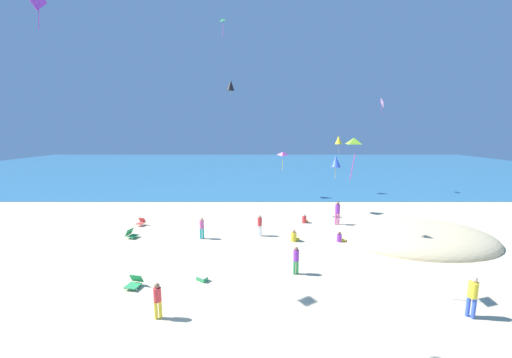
% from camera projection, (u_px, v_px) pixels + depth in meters
% --- Properties ---
extents(ground_plane, '(120.00, 120.00, 0.00)m').
position_uv_depth(ground_plane, '(256.00, 234.00, 20.18)').
color(ground_plane, beige).
extents(ocean_water, '(120.00, 60.00, 0.05)m').
position_uv_depth(ocean_water, '(256.00, 166.00, 58.90)').
color(ocean_water, teal).
rests_on(ocean_water, ground_plane).
extents(dune_mound, '(9.44, 6.61, 2.25)m').
position_uv_depth(dune_mound, '(419.00, 241.00, 18.92)').
color(dune_mound, beige).
rests_on(dune_mound, ground_plane).
extents(beach_chair_near_camera, '(0.63, 0.70, 0.57)m').
position_uv_depth(beach_chair_near_camera, '(141.00, 222.00, 21.91)').
color(beach_chair_near_camera, '#D13D3D').
rests_on(beach_chair_near_camera, ground_plane).
extents(beach_chair_far_left, '(0.78, 0.75, 0.61)m').
position_uv_depth(beach_chair_far_left, '(131.00, 234.00, 19.34)').
color(beach_chair_far_left, '#2D9956').
rests_on(beach_chair_far_left, ground_plane).
extents(beach_chair_mid_beach, '(0.70, 0.78, 0.53)m').
position_uv_depth(beach_chair_mid_beach, '(135.00, 282.00, 13.23)').
color(beach_chair_mid_beach, '#2D9956').
rests_on(beach_chair_mid_beach, ground_plane).
extents(cooler_box, '(0.58, 0.53, 0.23)m').
position_uv_depth(cooler_box, '(202.00, 278.00, 13.82)').
color(cooler_box, '#339956').
rests_on(cooler_box, ground_plane).
extents(person_0, '(0.36, 0.36, 1.40)m').
position_uv_depth(person_0, '(158.00, 298.00, 10.92)').
color(person_0, yellow).
rests_on(person_0, ground_plane).
extents(person_1, '(0.64, 0.63, 0.74)m').
position_uv_depth(person_1, '(294.00, 237.00, 18.80)').
color(person_1, yellow).
rests_on(person_1, ground_plane).
extents(person_2, '(0.33, 0.33, 1.40)m').
position_uv_depth(person_2, '(202.00, 227.00, 19.13)').
color(person_2, '#19ADB2').
rests_on(person_2, ground_plane).
extents(person_3, '(0.41, 0.41, 1.74)m').
position_uv_depth(person_3, '(338.00, 211.00, 22.02)').
color(person_3, '#D8599E').
rests_on(person_3, ground_plane).
extents(person_4, '(0.40, 0.40, 1.43)m').
position_uv_depth(person_4, '(260.00, 224.00, 19.66)').
color(person_4, white).
rests_on(person_4, ground_plane).
extents(person_5, '(0.45, 0.45, 1.62)m').
position_uv_depth(person_5, '(473.00, 294.00, 10.96)').
color(person_5, blue).
rests_on(person_5, ground_plane).
extents(person_6, '(0.33, 0.33, 1.39)m').
position_uv_depth(person_6, '(296.00, 258.00, 14.36)').
color(person_6, green).
rests_on(person_6, ground_plane).
extents(person_7, '(0.56, 0.60, 0.69)m').
position_uv_depth(person_7, '(305.00, 219.00, 22.60)').
color(person_7, red).
rests_on(person_7, ground_plane).
extents(person_8, '(0.57, 0.43, 0.65)m').
position_uv_depth(person_8, '(340.00, 238.00, 18.71)').
color(person_8, purple).
rests_on(person_8, ground_plane).
extents(kite_magenta, '(0.75, 0.63, 1.53)m').
position_uv_depth(kite_magenta, '(283.00, 154.00, 23.68)').
color(kite_magenta, '#DB3DA8').
extents(kite_green, '(0.50, 0.47, 1.25)m').
position_uv_depth(kite_green, '(223.00, 20.00, 20.61)').
color(kite_green, green).
extents(kite_lime, '(0.83, 0.86, 1.67)m').
position_uv_depth(kite_lime, '(354.00, 141.00, 11.64)').
color(kite_lime, '#99DB33').
extents(kite_pink, '(0.40, 1.07, 1.86)m').
position_uv_depth(kite_pink, '(382.00, 103.00, 32.85)').
color(kite_pink, pink).
extents(kite_blue, '(0.88, 1.05, 2.02)m').
position_uv_depth(kite_blue, '(336.00, 162.00, 24.90)').
color(kite_blue, blue).
extents(kite_purple, '(0.28, 0.82, 1.52)m').
position_uv_depth(kite_purple, '(37.00, 0.00, 11.34)').
color(kite_purple, purple).
extents(kite_black, '(1.23, 1.18, 1.39)m').
position_uv_depth(kite_black, '(231.00, 85.00, 30.04)').
color(kite_black, black).
extents(kite_yellow, '(1.08, 1.07, 1.85)m').
position_uv_depth(kite_yellow, '(339.00, 140.00, 32.47)').
color(kite_yellow, yellow).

